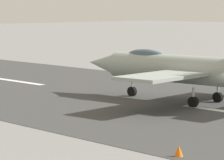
% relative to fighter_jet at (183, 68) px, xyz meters
% --- Properties ---
extents(fighter_jet, '(17.92, 15.11, 5.71)m').
position_rel_fighter_jet_xyz_m(fighter_jet, '(0.00, 0.00, 0.00)').
color(fighter_jet, '#99A39C').
rests_on(fighter_jet, ground).
extents(marker_cone_near, '(0.44, 0.44, 0.55)m').
position_rel_fighter_jet_xyz_m(marker_cone_near, '(-11.49, 13.56, -2.23)').
color(marker_cone_near, orange).
rests_on(marker_cone_near, ground).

